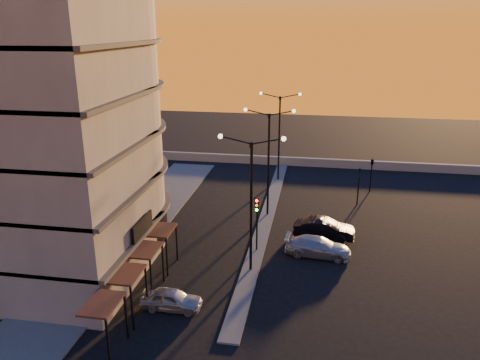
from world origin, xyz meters
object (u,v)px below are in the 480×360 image
(car_hatchback, at_px, (171,299))
(car_sedan, at_px, (324,229))
(traffic_light_main, at_px, (257,216))
(car_wagon, at_px, (318,247))
(streetlamp_mid, at_px, (269,154))

(car_hatchback, xyz_separation_m, car_sedan, (8.87, 11.42, 0.16))
(traffic_light_main, relative_size, car_sedan, 0.90)
(car_wagon, bearing_deg, car_sedan, -2.95)
(streetlamp_mid, bearing_deg, car_wagon, -57.09)
(traffic_light_main, xyz_separation_m, car_sedan, (4.92, 3.28, -2.11))
(car_hatchback, bearing_deg, car_sedan, -37.86)
(traffic_light_main, height_order, car_sedan, traffic_light_main)
(car_hatchback, relative_size, car_wagon, 0.77)
(car_hatchback, relative_size, car_sedan, 0.77)
(traffic_light_main, relative_size, car_wagon, 0.89)
(traffic_light_main, height_order, car_hatchback, traffic_light_main)
(traffic_light_main, relative_size, car_hatchback, 1.16)
(car_hatchback, height_order, car_wagon, car_wagon)
(car_sedan, xyz_separation_m, car_wagon, (-0.42, -3.10, -0.09))
(car_sedan, bearing_deg, streetlamp_mid, 56.51)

